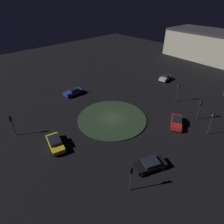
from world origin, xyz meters
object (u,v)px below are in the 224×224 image
(car_blue, at_px, (73,92))
(traffic_light_southeast, at_px, (212,120))
(traffic_light_northwest, at_px, (12,122))
(traffic_light_southeast_near, at_px, (200,107))
(traffic_light_east, at_px, (178,89))
(car_yellow, at_px, (55,143))
(traffic_light_southwest, at_px, (131,174))
(car_black, at_px, (150,165))
(car_silver, at_px, (165,77))
(store_building, at_px, (216,46))
(car_red, at_px, (176,122))

(car_blue, distance_m, traffic_light_southeast, 28.78)
(traffic_light_northwest, xyz_separation_m, traffic_light_southeast_near, (26.13, -18.77, 0.06))
(traffic_light_southeast, relative_size, traffic_light_southeast_near, 1.11)
(traffic_light_east, bearing_deg, car_yellow, 6.44)
(traffic_light_southwest, relative_size, traffic_light_east, 0.99)
(traffic_light_southwest, bearing_deg, traffic_light_northwest, 52.67)
(car_black, distance_m, traffic_light_east, 20.32)
(car_silver, bearing_deg, traffic_light_east, 35.38)
(car_black, xyz_separation_m, traffic_light_northwest, (-10.55, 19.56, 2.04))
(car_silver, xyz_separation_m, traffic_light_southeast, (-14.38, -17.38, 2.29))
(car_black, distance_m, store_building, 56.42)
(traffic_light_southeast, distance_m, store_building, 44.90)
(car_silver, bearing_deg, traffic_light_southeast, 41.24)
(car_black, xyz_separation_m, traffic_light_east, (18.93, 7.02, 2.26))
(car_blue, distance_m, traffic_light_southeast_near, 26.81)
(car_red, relative_size, store_building, 0.14)
(traffic_light_southwest, height_order, traffic_light_east, traffic_light_east)
(car_yellow, distance_m, car_black, 14.49)
(car_black, bearing_deg, store_building, -142.61)
(car_black, distance_m, car_red, 11.46)
(car_blue, bearing_deg, car_silver, -23.97)
(car_yellow, xyz_separation_m, traffic_light_northwest, (-3.41, 6.94, 1.98))
(car_blue, height_order, traffic_light_southwest, traffic_light_southwest)
(car_silver, distance_m, traffic_light_southeast, 22.67)
(car_silver, height_order, traffic_light_east, traffic_light_east)
(car_black, height_order, car_red, car_red)
(traffic_light_southeast, bearing_deg, car_blue, -13.63)
(car_yellow, xyz_separation_m, traffic_light_southeast, (19.79, -15.01, 2.33))
(car_blue, distance_m, store_building, 51.72)
(car_black, xyz_separation_m, traffic_light_southeast_near, (15.58, 0.79, 2.10))
(car_silver, relative_size, store_building, 0.13)
(car_blue, xyz_separation_m, traffic_light_southeast_near, (11.13, -24.31, 2.04))
(car_black, height_order, car_blue, car_blue)
(car_yellow, relative_size, traffic_light_southeast_near, 1.23)
(car_yellow, height_order, car_red, car_yellow)
(car_yellow, distance_m, traffic_light_southeast_near, 25.69)
(car_red, xyz_separation_m, traffic_light_southeast_near, (4.40, -1.72, 2.05))
(car_blue, height_order, car_red, car_blue)
(car_red, bearing_deg, car_silver, -169.82)
(car_silver, bearing_deg, traffic_light_southwest, 16.76)
(traffic_light_southeast_near, relative_size, store_building, 0.12)
(car_yellow, xyz_separation_m, traffic_light_southeast_near, (22.71, -11.83, 2.04))
(car_black, bearing_deg, traffic_light_east, -135.98)
(car_yellow, xyz_separation_m, car_black, (7.13, -12.62, -0.06))
(car_silver, relative_size, car_blue, 0.99)
(traffic_light_southeast, height_order, traffic_light_east, traffic_light_southeast)
(car_black, relative_size, car_blue, 1.11)
(traffic_light_northwest, relative_size, store_building, 0.12)
(car_silver, height_order, car_black, car_silver)
(car_black, xyz_separation_m, traffic_light_southwest, (-4.42, -0.30, 2.22))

